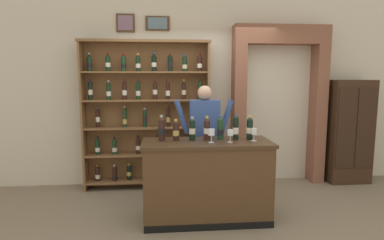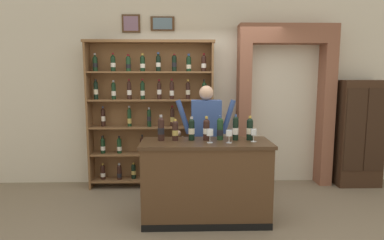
# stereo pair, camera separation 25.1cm
# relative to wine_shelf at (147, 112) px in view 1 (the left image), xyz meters

# --- Properties ---
(ground_plane) EXTENTS (14.00, 14.00, 0.02)m
(ground_plane) POSITION_rel_wine_shelf_xyz_m (0.76, -1.26, -1.22)
(ground_plane) COLOR #7A6B56
(back_wall) EXTENTS (12.00, 0.19, 3.30)m
(back_wall) POSITION_rel_wine_shelf_xyz_m (0.76, 0.29, 0.44)
(back_wall) COLOR beige
(back_wall) RESTS_ON ground
(wine_shelf) EXTENTS (1.97, 0.30, 2.30)m
(wine_shelf) POSITION_rel_wine_shelf_xyz_m (0.00, 0.00, 0.00)
(wine_shelf) COLOR brown
(wine_shelf) RESTS_ON ground
(archway_doorway) EXTENTS (1.53, 0.45, 2.56)m
(archway_doorway) POSITION_rel_wine_shelf_xyz_m (2.14, 0.16, 0.22)
(archway_doorway) COLOR brown
(archway_doorway) RESTS_ON ground
(side_cabinet) EXTENTS (0.68, 0.37, 1.70)m
(side_cabinet) POSITION_rel_wine_shelf_xyz_m (3.32, -0.04, -0.36)
(side_cabinet) COLOR #382316
(side_cabinet) RESTS_ON ground
(tasting_counter) EXTENTS (1.56, 0.62, 0.99)m
(tasting_counter) POSITION_rel_wine_shelf_xyz_m (0.78, -1.26, -0.72)
(tasting_counter) COLOR #4C331E
(tasting_counter) RESTS_ON ground
(shopkeeper) EXTENTS (0.83, 0.22, 1.64)m
(shopkeeper) POSITION_rel_wine_shelf_xyz_m (0.82, -0.71, -0.20)
(shopkeeper) COLOR #2D3347
(shopkeeper) RESTS_ON ground
(tasting_bottle_chianti) EXTENTS (0.08, 0.08, 0.31)m
(tasting_bottle_chianti) POSITION_rel_wine_shelf_xyz_m (0.24, -1.19, -0.08)
(tasting_bottle_chianti) COLOR black
(tasting_bottle_chianti) RESTS_ON tasting_counter
(tasting_bottle_brunello) EXTENTS (0.07, 0.07, 0.26)m
(tasting_bottle_brunello) POSITION_rel_wine_shelf_xyz_m (0.41, -1.19, -0.10)
(tasting_bottle_brunello) COLOR black
(tasting_bottle_brunello) RESTS_ON tasting_counter
(tasting_bottle_bianco) EXTENTS (0.07, 0.07, 0.29)m
(tasting_bottle_bianco) POSITION_rel_wine_shelf_xyz_m (0.61, -1.18, -0.09)
(tasting_bottle_bianco) COLOR black
(tasting_bottle_bianco) RESTS_ON tasting_counter
(tasting_bottle_riserva) EXTENTS (0.08, 0.08, 0.29)m
(tasting_bottle_riserva) POSITION_rel_wine_shelf_xyz_m (0.79, -1.18, -0.09)
(tasting_bottle_riserva) COLOR black
(tasting_bottle_riserva) RESTS_ON tasting_counter
(tasting_bottle_rosso) EXTENTS (0.08, 0.08, 0.30)m
(tasting_bottle_rosso) POSITION_rel_wine_shelf_xyz_m (0.96, -1.16, -0.09)
(tasting_bottle_rosso) COLOR #19381E
(tasting_bottle_rosso) RESTS_ON tasting_counter
(tasting_bottle_super_tuscan) EXTENTS (0.07, 0.07, 0.32)m
(tasting_bottle_super_tuscan) POSITION_rel_wine_shelf_xyz_m (1.14, -1.19, -0.08)
(tasting_bottle_super_tuscan) COLOR black
(tasting_bottle_super_tuscan) RESTS_ON tasting_counter
(tasting_bottle_grappa) EXTENTS (0.08, 0.08, 0.30)m
(tasting_bottle_grappa) POSITION_rel_wine_shelf_xyz_m (1.32, -1.19, -0.08)
(tasting_bottle_grappa) COLOR black
(tasting_bottle_grappa) RESTS_ON tasting_counter
(wine_glass_spare) EXTENTS (0.07, 0.07, 0.15)m
(wine_glass_spare) POSITION_rel_wine_shelf_xyz_m (1.04, -1.35, -0.12)
(wine_glass_spare) COLOR silver
(wine_glass_spare) RESTS_ON tasting_counter
(wine_glass_left) EXTENTS (0.08, 0.08, 0.16)m
(wine_glass_left) POSITION_rel_wine_shelf_xyz_m (0.82, -1.34, -0.11)
(wine_glass_left) COLOR silver
(wine_glass_left) RESTS_ON tasting_counter
(wine_glass_right) EXTENTS (0.07, 0.07, 0.15)m
(wine_glass_right) POSITION_rel_wine_shelf_xyz_m (1.35, -1.29, -0.12)
(wine_glass_right) COLOR silver
(wine_glass_right) RESTS_ON tasting_counter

